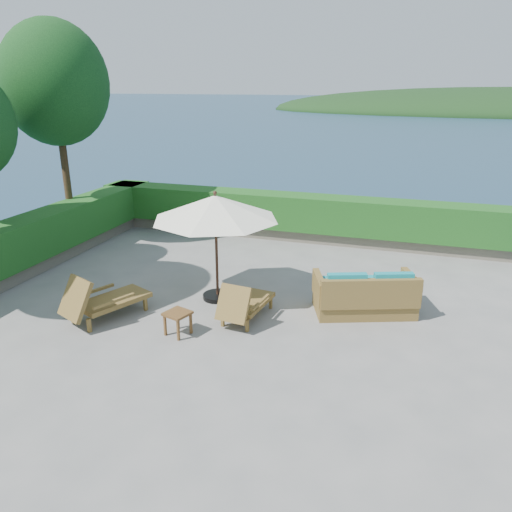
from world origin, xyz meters
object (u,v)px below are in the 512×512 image
(lounge_left, at_px, (102,300))
(wicker_loveseat, at_px, (365,296))
(side_table, at_px, (178,316))
(patio_umbrella, at_px, (215,209))
(lounge_right, at_px, (244,303))

(lounge_left, bearing_deg, wicker_loveseat, 44.80)
(side_table, distance_m, wicker_loveseat, 3.76)
(side_table, bearing_deg, patio_umbrella, 87.13)
(side_table, bearing_deg, lounge_left, 175.50)
(side_table, bearing_deg, wicker_loveseat, 31.66)
(patio_umbrella, xyz_separation_m, side_table, (-0.09, -1.75, -1.63))
(lounge_left, bearing_deg, patio_umbrella, 66.25)
(wicker_loveseat, bearing_deg, side_table, -168.26)
(lounge_right, bearing_deg, patio_umbrella, 145.02)
(lounge_right, height_order, side_table, lounge_right)
(patio_umbrella, relative_size, side_table, 5.01)
(wicker_loveseat, bearing_deg, lounge_left, -179.38)
(patio_umbrella, bearing_deg, lounge_right, -41.99)
(patio_umbrella, distance_m, lounge_right, 2.04)
(lounge_left, height_order, wicker_loveseat, lounge_left)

